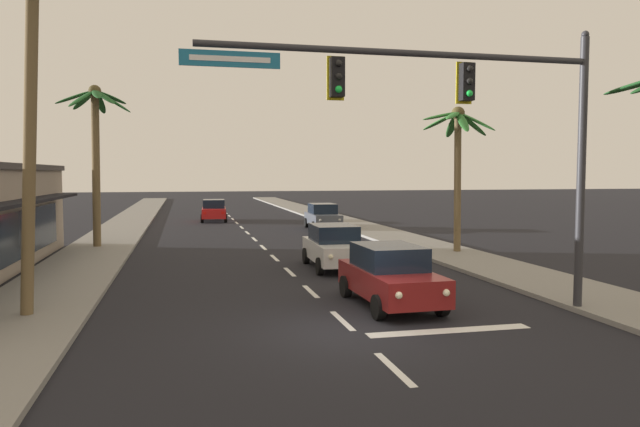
% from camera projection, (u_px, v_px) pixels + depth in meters
% --- Properties ---
extents(ground_plane, '(220.00, 220.00, 0.00)m').
position_uv_depth(ground_plane, '(352.00, 330.00, 13.99)').
color(ground_plane, black).
extents(sidewalk_right, '(3.20, 110.00, 0.14)m').
position_uv_depth(sidewalk_right, '(386.00, 234.00, 35.18)').
color(sidewalk_right, gray).
rests_on(sidewalk_right, ground).
extents(sidewalk_left, '(3.20, 110.00, 0.14)m').
position_uv_depth(sidewalk_left, '(108.00, 241.00, 31.70)').
color(sidewalk_left, gray).
rests_on(sidewalk_left, ground).
extents(lane_markings, '(4.28, 88.84, 0.01)m').
position_uv_depth(lane_markings, '(260.00, 238.00, 34.09)').
color(lane_markings, silver).
rests_on(lane_markings, ground).
extents(traffic_signal_mast, '(10.39, 0.41, 7.37)m').
position_uv_depth(traffic_signal_mast, '(473.00, 112.00, 14.85)').
color(traffic_signal_mast, '#2D2D33').
rests_on(traffic_signal_mast, ground).
extents(sedan_lead_at_stop_bar, '(2.03, 4.48, 1.68)m').
position_uv_depth(sedan_lead_at_stop_bar, '(390.00, 275.00, 16.50)').
color(sedan_lead_at_stop_bar, maroon).
rests_on(sedan_lead_at_stop_bar, ground).
extents(sedan_third_in_queue, '(2.03, 4.48, 1.68)m').
position_uv_depth(sedan_third_in_queue, '(334.00, 246.00, 23.05)').
color(sedan_third_in_queue, silver).
rests_on(sedan_third_in_queue, ground).
extents(sedan_oncoming_far, '(2.13, 4.52, 1.68)m').
position_uv_depth(sedan_oncoming_far, '(214.00, 210.00, 45.68)').
color(sedan_oncoming_far, red).
rests_on(sedan_oncoming_far, ground).
extents(sedan_parked_nearest_kerb, '(2.05, 4.49, 1.68)m').
position_uv_depth(sedan_parked_nearest_kerb, '(323.00, 216.00, 39.29)').
color(sedan_parked_nearest_kerb, '#4C515B').
rests_on(sedan_parked_nearest_kerb, ground).
extents(palm_left_nearest, '(3.18, 3.49, 9.96)m').
position_uv_depth(palm_left_nearest, '(32.00, 21.00, 14.51)').
color(palm_left_nearest, brown).
rests_on(palm_left_nearest, ground).
extents(palm_left_second, '(3.53, 3.60, 7.89)m').
position_uv_depth(palm_left_second, '(96.00, 133.00, 28.52)').
color(palm_left_second, brown).
rests_on(palm_left_second, ground).
extents(palm_right_second, '(3.42, 3.21, 6.67)m').
position_uv_depth(palm_right_second, '(457.00, 144.00, 26.75)').
color(palm_right_second, brown).
rests_on(palm_right_second, ground).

